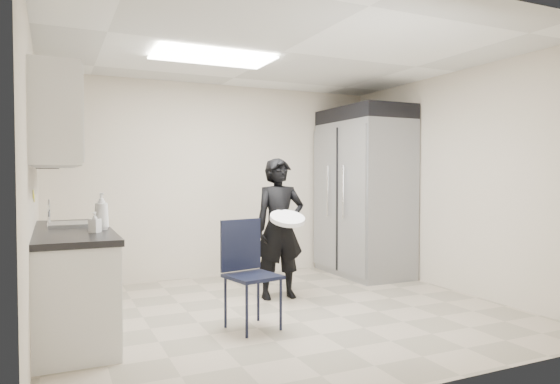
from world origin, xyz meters
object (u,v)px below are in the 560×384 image
man_tuxedo (280,228)px  lower_counter (73,283)px  commercial_fridge (364,199)px  folding_chair (253,276)px

man_tuxedo → lower_counter: bearing=-165.9°
lower_counter → commercial_fridge: (3.78, 1.07, 0.62)m
lower_counter → man_tuxedo: (2.16, 0.34, 0.35)m
lower_counter → commercial_fridge: commercial_fridge is taller
lower_counter → commercial_fridge: size_ratio=0.90×
folding_chair → man_tuxedo: (0.69, 0.93, 0.31)m
lower_counter → folding_chair: size_ratio=2.01×
lower_counter → man_tuxedo: man_tuxedo is taller
lower_counter → folding_chair: folding_chair is taller
commercial_fridge → folding_chair: 2.91m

